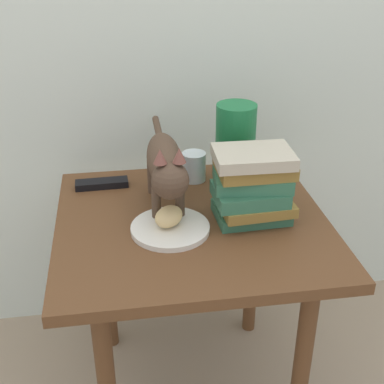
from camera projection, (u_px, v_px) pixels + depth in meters
side_table at (192, 249)px, 1.39m from camera, size 0.69×0.65×0.62m
plate at (170, 228)px, 1.29m from camera, size 0.20×0.20×0.01m
bread_roll at (169, 216)px, 1.28m from camera, size 0.10×0.10×0.05m
cat at (165, 164)px, 1.33m from camera, size 0.09×0.48×0.23m
book_stack at (253, 185)px, 1.30m from camera, size 0.20×0.16×0.19m
green_vase at (235, 147)px, 1.45m from camera, size 0.11×0.11×0.25m
candle_jar at (194, 168)px, 1.53m from camera, size 0.07×0.07×0.08m
tv_remote at (102, 184)px, 1.50m from camera, size 0.15×0.05×0.02m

